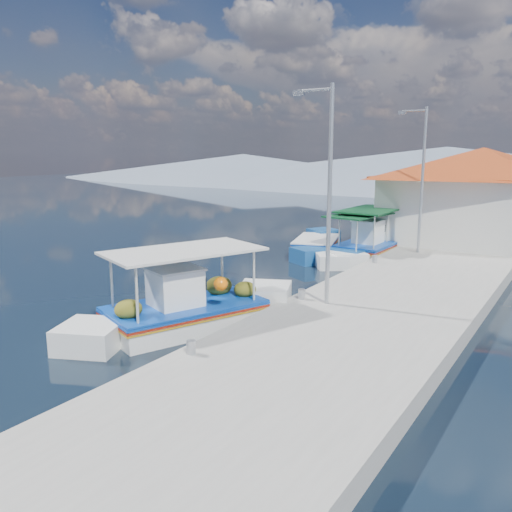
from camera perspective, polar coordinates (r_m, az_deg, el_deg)
The scene contains 10 objects.
ground at distance 16.15m, azimuth -10.56°, elevation -5.95°, with size 160.00×160.00×0.00m, color black.
quay at distance 18.35m, azimuth 16.71°, elevation -3.33°, with size 5.00×44.00×0.50m, color #A7A49D.
bollards at distance 18.24m, azimuth 9.78°, elevation -1.80°, with size 0.20×17.20×0.30m.
main_caique at distance 14.50m, azimuth -7.58°, elevation -5.94°, with size 3.85×6.84×2.42m.
caique_green_canopy at distance 23.66m, azimuth 11.03°, elevation 0.41°, with size 2.30×5.97×2.25m.
caique_blue_hull at distance 24.82m, azimuth 6.70°, elevation 0.96°, with size 2.99×5.84×1.09m.
caique_far at distance 24.38m, azimuth 12.31°, elevation 0.95°, with size 2.16×6.94×2.43m.
harbor_building at distance 26.58m, azimuth 23.18°, elevation 6.21°, with size 10.49×10.49×4.40m.
lamp_post_near at distance 14.54m, azimuth 7.68°, elevation 7.71°, with size 1.21×0.14×6.00m.
lamp_post_far at distance 22.99m, azimuth 17.44°, elevation 8.62°, with size 1.21×0.14×6.00m.
Camera 1 is at (10.70, -11.12, 4.77)m, focal length 36.82 mm.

